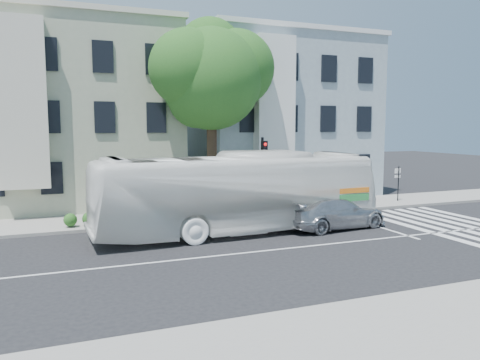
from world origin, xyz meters
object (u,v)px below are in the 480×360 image
fire_hydrant (370,200)px  sedan (335,212)px  bus (238,192)px  traffic_signal (263,167)px

fire_hydrant → sedan: bearing=-141.7°
bus → sedan: (4.65, -0.86, -1.10)m
traffic_signal → fire_hydrant: 7.70m
sedan → traffic_signal: (-2.30, 3.34, 2.03)m
bus → traffic_signal: 3.54m
bus → sedan: bearing=-103.0°
sedan → fire_hydrant: sedan is taller
traffic_signal → fire_hydrant: traffic_signal is taller
traffic_signal → sedan: bearing=-71.3°
bus → sedan: size_ratio=2.52×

